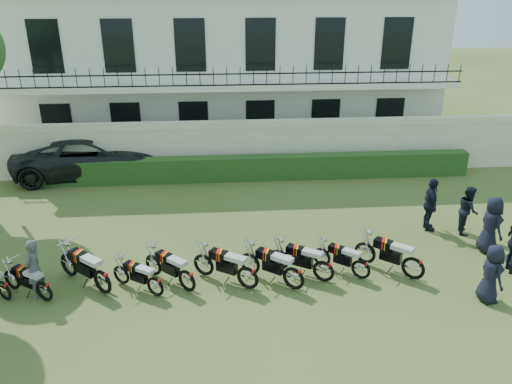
% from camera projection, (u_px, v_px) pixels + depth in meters
% --- Properties ---
extents(ground, '(100.00, 100.00, 0.00)m').
position_uv_depth(ground, '(237.00, 273.00, 14.07)').
color(ground, '#435321').
rests_on(ground, ground).
extents(perimeter_wall, '(30.00, 0.35, 2.30)m').
position_uv_depth(perimeter_wall, '(229.00, 147.00, 20.97)').
color(perimeter_wall, '#EFE7C9').
rests_on(perimeter_wall, ground).
extents(hedge, '(18.00, 0.60, 1.00)m').
position_uv_depth(hedge, '(254.00, 168.00, 20.57)').
color(hedge, '#163E17').
rests_on(hedge, ground).
extents(building, '(20.40, 9.60, 7.40)m').
position_uv_depth(building, '(224.00, 64.00, 25.46)').
color(building, white).
rests_on(building, ground).
extents(motorcycle_0, '(1.42, 1.11, 0.94)m').
position_uv_depth(motorcycle_0, '(3.00, 286.00, 12.68)').
color(motorcycle_0, black).
rests_on(motorcycle_0, ground).
extents(motorcycle_1, '(1.54, 0.99, 0.96)m').
position_uv_depth(motorcycle_1, '(43.00, 287.00, 12.63)').
color(motorcycle_1, black).
rests_on(motorcycle_1, ground).
extents(motorcycle_2, '(1.68, 1.46, 1.16)m').
position_uv_depth(motorcycle_2, '(102.00, 276.00, 12.91)').
color(motorcycle_2, black).
rests_on(motorcycle_2, ground).
extents(motorcycle_3, '(1.47, 1.01, 0.93)m').
position_uv_depth(motorcycle_3, '(155.00, 282.00, 12.85)').
color(motorcycle_3, black).
rests_on(motorcycle_3, ground).
extents(motorcycle_4, '(1.48, 1.36, 1.05)m').
position_uv_depth(motorcycle_4, '(187.00, 276.00, 13.03)').
color(motorcycle_4, black).
rests_on(motorcycle_4, ground).
extents(motorcycle_5, '(1.77, 1.19, 1.11)m').
position_uv_depth(motorcycle_5, '(248.00, 273.00, 13.12)').
color(motorcycle_5, black).
rests_on(motorcycle_5, ground).
extents(motorcycle_6, '(1.66, 1.32, 1.10)m').
position_uv_depth(motorcycle_6, '(294.00, 273.00, 13.10)').
color(motorcycle_6, black).
rests_on(motorcycle_6, ground).
extents(motorcycle_7, '(1.71, 1.12, 1.07)m').
position_uv_depth(motorcycle_7, '(324.00, 266.00, 13.46)').
color(motorcycle_7, black).
rests_on(motorcycle_7, ground).
extents(motorcycle_8, '(1.42, 1.18, 0.96)m').
position_uv_depth(motorcycle_8, '(361.00, 265.00, 13.60)').
color(motorcycle_8, black).
rests_on(motorcycle_8, ground).
extents(motorcycle_9, '(1.64, 1.44, 1.14)m').
position_uv_depth(motorcycle_9, '(414.00, 263.00, 13.55)').
color(motorcycle_9, black).
rests_on(motorcycle_9, ground).
extents(suv, '(6.41, 3.47, 1.71)m').
position_uv_depth(suv, '(91.00, 156.00, 20.90)').
color(suv, black).
rests_on(suv, ground).
extents(inspector, '(0.51, 0.67, 1.63)m').
position_uv_depth(inspector, '(34.00, 269.00, 12.73)').
color(inspector, '#505055').
rests_on(inspector, ground).
extents(officer_0, '(0.57, 0.82, 1.58)m').
position_uv_depth(officer_0, '(491.00, 274.00, 12.56)').
color(officer_0, black).
rests_on(officer_0, ground).
extents(officer_3, '(0.65, 0.92, 1.78)m').
position_uv_depth(officer_3, '(491.00, 225.00, 14.87)').
color(officer_3, black).
rests_on(officer_3, ground).
extents(officer_4, '(0.81, 0.92, 1.60)m').
position_uv_depth(officer_4, '(468.00, 210.00, 16.07)').
color(officer_4, black).
rests_on(officer_4, ground).
extents(officer_5, '(0.58, 1.10, 1.79)m').
position_uv_depth(officer_5, '(431.00, 205.00, 16.21)').
color(officer_5, black).
rests_on(officer_5, ground).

